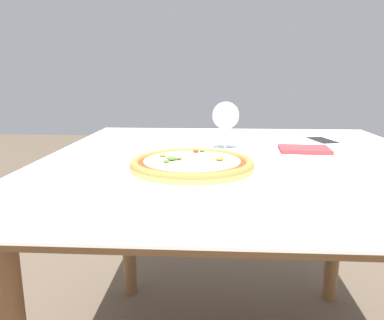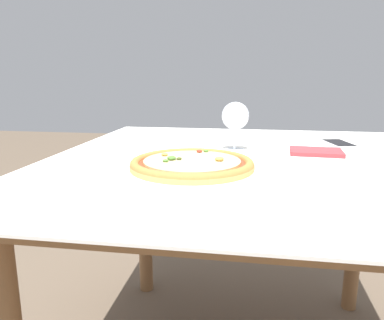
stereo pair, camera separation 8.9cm
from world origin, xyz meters
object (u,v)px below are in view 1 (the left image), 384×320
fork (125,153)px  cell_phone (322,141)px  pizza_plate (192,165)px  wine_glass_far_left (226,116)px  dining_table (239,186)px

fork → cell_phone: cell_phone is taller
fork → cell_phone: 0.67m
pizza_plate → wine_glass_far_left: wine_glass_far_left is taller
cell_phone → pizza_plate: bearing=-135.1°
dining_table → cell_phone: cell_phone is taller
wine_glass_far_left → cell_phone: 0.38m
cell_phone → dining_table: bearing=-140.7°
dining_table → fork: bearing=176.2°
pizza_plate → fork: 0.29m
dining_table → pizza_plate: size_ratio=3.61×
fork → wine_glass_far_left: (0.30, 0.09, 0.10)m
fork → cell_phone: size_ratio=1.08×
cell_phone → wine_glass_far_left: bearing=-158.2°
wine_glass_far_left → dining_table: bearing=-69.9°
dining_table → pizza_plate: pizza_plate is taller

